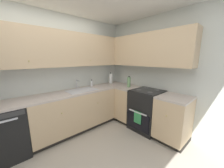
# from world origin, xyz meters

# --- Properties ---
(wall_back) EXTENTS (3.98, 0.05, 2.51)m
(wall_back) POSITION_xyz_m (0.00, 1.50, 1.26)
(wall_back) COLOR silver
(wall_back) RESTS_ON ground_plane
(wall_right) EXTENTS (0.05, 3.05, 2.51)m
(wall_right) POSITION_xyz_m (1.97, 0.00, 1.26)
(wall_right) COLOR silver
(wall_right) RESTS_ON ground_plane
(dishwasher) EXTENTS (0.60, 0.63, 0.86)m
(dishwasher) POSITION_xyz_m (-0.78, 1.17, 0.43)
(dishwasher) COLOR black
(dishwasher) RESTS_ON ground_plane
(lower_cabinets_back) EXTENTS (1.81, 0.62, 0.86)m
(lower_cabinets_back) POSITION_xyz_m (0.43, 1.18, 0.44)
(lower_cabinets_back) COLOR tan
(lower_cabinets_back) RESTS_ON ground_plane
(countertop_back) EXTENTS (3.02, 0.60, 0.03)m
(countertop_back) POSITION_xyz_m (0.43, 1.17, 0.88)
(countertop_back) COLOR #B7A89E
(countertop_back) RESTS_ON lower_cabinets_back
(lower_cabinets_right) EXTENTS (0.62, 1.60, 0.86)m
(lower_cabinets_right) POSITION_xyz_m (1.64, 0.03, 0.44)
(lower_cabinets_right) COLOR tan
(lower_cabinets_right) RESTS_ON ground_plane
(countertop_right) EXTENTS (0.60, 1.60, 0.03)m
(countertop_right) POSITION_xyz_m (1.64, 0.03, 0.88)
(countertop_right) COLOR #B7A89E
(countertop_right) RESTS_ON lower_cabinets_right
(oven_range) EXTENTS (0.68, 0.62, 1.05)m
(oven_range) POSITION_xyz_m (1.66, 0.14, 0.46)
(oven_range) COLOR black
(oven_range) RESTS_ON ground_plane
(upper_cabinets_back) EXTENTS (2.70, 0.34, 0.70)m
(upper_cabinets_back) POSITION_xyz_m (0.27, 1.31, 1.77)
(upper_cabinets_back) COLOR tan
(upper_cabinets_right) EXTENTS (0.32, 2.15, 0.70)m
(upper_cabinets_right) POSITION_xyz_m (1.78, 0.40, 1.77)
(upper_cabinets_right) COLOR tan
(sink) EXTENTS (0.64, 0.40, 0.10)m
(sink) POSITION_xyz_m (0.61, 1.14, 0.86)
(sink) COLOR #B7B7BC
(sink) RESTS_ON countertop_back
(faucet) EXTENTS (0.07, 0.16, 0.21)m
(faucet) POSITION_xyz_m (0.61, 1.35, 1.02)
(faucet) COLOR silver
(faucet) RESTS_ON countertop_back
(soap_bottle) EXTENTS (0.05, 0.05, 0.17)m
(soap_bottle) POSITION_xyz_m (1.01, 1.35, 0.97)
(soap_bottle) COLOR silver
(soap_bottle) RESTS_ON countertop_back
(paper_towel_roll) EXTENTS (0.11, 0.11, 0.33)m
(paper_towel_roll) POSITION_xyz_m (1.63, 1.33, 1.03)
(paper_towel_roll) COLOR white
(paper_towel_roll) RESTS_ON countertop_back
(oil_bottle) EXTENTS (0.08, 0.08, 0.27)m
(oil_bottle) POSITION_xyz_m (1.64, 0.67, 1.03)
(oil_bottle) COLOR #729E66
(oil_bottle) RESTS_ON countertop_right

